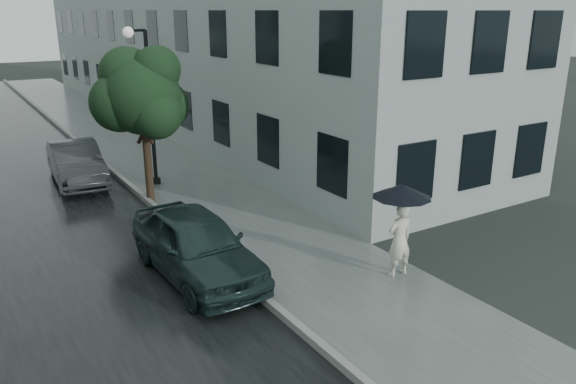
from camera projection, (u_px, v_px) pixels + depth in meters
ground at (342, 290)px, 11.26m from camera, size 120.00×120.00×0.00m
sidewalk at (154, 160)px, 21.07m from camera, size 3.50×60.00×0.01m
kerb_near at (104, 164)px, 20.13m from camera, size 0.15×60.00×0.15m
building_near at (197, 28)px, 28.36m from camera, size 7.02×36.00×9.00m
pedestrian at (399, 240)px, 11.66m from camera, size 0.60×0.41×1.59m
umbrella at (402, 191)px, 11.32m from camera, size 1.33×1.33×1.13m
street_tree at (142, 95)px, 15.56m from camera, size 2.78×2.52×4.46m
lamp_post at (145, 97)px, 17.20m from camera, size 0.84×0.41×4.90m
car_near at (196, 245)px, 11.66m from camera, size 1.78×4.18×1.41m
car_far at (76, 163)px, 18.06m from camera, size 1.63×4.07×1.32m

